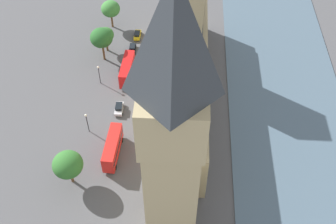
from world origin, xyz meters
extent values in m
plane|color=#4C4C4F|center=(0.00, 0.00, 0.00)|extent=(127.21, 127.21, 0.00)
cube|color=#475B6B|center=(-27.41, 0.00, 0.12)|extent=(28.27, 114.48, 0.25)
cube|color=tan|center=(-2.00, 0.00, 6.11)|extent=(10.81, 57.21, 12.22)
cube|color=tan|center=(-2.00, -10.30, 12.93)|extent=(7.78, 7.78, 25.85)
cube|color=#2D3338|center=(-2.00, 0.00, 13.02)|extent=(8.22, 54.92, 1.60)
cone|color=tan|center=(3.00, -15.45, 13.73)|extent=(1.20, 1.20, 3.02)
cone|color=tan|center=(3.00, -5.15, 13.43)|extent=(1.20, 1.20, 2.42)
cone|color=tan|center=(3.00, 5.15, 13.74)|extent=(1.20, 1.20, 3.05)
cone|color=tan|center=(3.00, 15.45, 13.54)|extent=(1.20, 1.20, 2.65)
cone|color=tan|center=(3.00, 25.74, 13.49)|extent=(1.20, 1.20, 2.55)
cube|color=tan|center=(-0.98, 34.95, 13.53)|extent=(8.45, 8.45, 27.07)
cube|color=tan|center=(-0.98, 34.95, 31.72)|extent=(9.29, 9.29, 9.30)
cylinder|color=silver|center=(3.81, 34.95, 31.72)|extent=(0.25, 6.42, 6.42)
torus|color=black|center=(3.81, 34.95, 31.72)|extent=(0.24, 6.66, 6.66)
cylinder|color=silver|center=(-0.98, 30.15, 31.72)|extent=(6.42, 0.25, 6.42)
torus|color=black|center=(-0.98, 30.15, 31.72)|extent=(6.66, 0.24, 6.66)
pyramid|color=#2D3338|center=(-0.98, 34.95, 44.84)|extent=(9.29, 9.29, 16.94)
cube|color=gold|center=(11.90, -23.05, 0.72)|extent=(1.85, 4.29, 0.75)
cube|color=black|center=(11.90, -22.84, 1.42)|extent=(1.52, 2.41, 0.65)
cylinder|color=black|center=(12.65, -24.43, 0.34)|extent=(0.27, 0.69, 0.68)
cylinder|color=black|center=(11.07, -24.39, 0.34)|extent=(0.27, 0.69, 0.68)
cylinder|color=black|center=(12.72, -21.71, 0.34)|extent=(0.27, 0.69, 0.68)
cylinder|color=black|center=(11.14, -21.67, 0.34)|extent=(0.27, 0.69, 0.68)
cube|color=black|center=(12.57, -16.70, 0.72)|extent=(1.89, 4.39, 0.75)
cube|color=black|center=(12.58, -16.92, 1.42)|extent=(1.55, 2.47, 0.65)
cylinder|color=black|center=(11.73, -15.34, 0.34)|extent=(0.27, 0.69, 0.68)
cylinder|color=black|center=(13.34, -15.29, 0.34)|extent=(0.27, 0.69, 0.68)
cylinder|color=black|center=(11.81, -18.11, 0.34)|extent=(0.27, 0.69, 0.68)
cylinder|color=black|center=(13.41, -18.07, 0.34)|extent=(0.27, 0.69, 0.68)
cube|color=red|center=(12.57, -6.11, 2.65)|extent=(2.91, 10.59, 4.20)
cube|color=black|center=(12.57, -6.11, 2.73)|extent=(2.95, 10.19, 0.70)
cylinder|color=black|center=(11.56, -2.39, 0.55)|extent=(0.39, 1.11, 1.10)
cylinder|color=black|center=(13.86, -2.48, 0.55)|extent=(0.39, 1.11, 1.10)
cylinder|color=black|center=(11.28, -9.73, 0.55)|extent=(0.39, 1.11, 1.10)
cylinder|color=black|center=(13.57, -9.82, 0.55)|extent=(0.39, 1.11, 1.10)
cube|color=#B7B7BC|center=(13.16, 5.94, 0.72)|extent=(1.90, 4.26, 0.75)
cube|color=black|center=(13.17, 5.73, 1.42)|extent=(1.58, 2.39, 0.65)
cylinder|color=black|center=(12.30, 7.29, 0.34)|extent=(0.26, 0.68, 0.68)
cylinder|color=black|center=(13.99, 7.31, 0.34)|extent=(0.26, 0.68, 0.68)
cylinder|color=black|center=(12.34, 4.57, 0.34)|extent=(0.26, 0.68, 0.68)
cylinder|color=black|center=(14.02, 4.60, 0.34)|extent=(0.26, 0.68, 0.68)
cube|color=red|center=(12.55, 18.96, 2.65)|extent=(3.03, 10.61, 4.20)
cube|color=black|center=(12.55, 18.96, 2.73)|extent=(3.07, 10.22, 0.70)
cylinder|color=black|center=(13.51, 15.23, 0.55)|extent=(0.41, 1.12, 1.10)
cylinder|color=black|center=(11.22, 15.35, 0.55)|extent=(0.41, 1.12, 1.10)
cylinder|color=black|center=(13.89, 22.57, 0.55)|extent=(0.41, 1.12, 1.10)
cylinder|color=black|center=(11.59, 22.69, 0.55)|extent=(0.41, 1.12, 1.10)
cylinder|color=maroon|center=(6.59, -18.86, 0.64)|extent=(0.53, 0.53, 1.28)
sphere|color=#8C6647|center=(6.59, -18.86, 1.40)|extent=(0.25, 0.25, 0.25)
cube|color=maroon|center=(6.85, -18.94, 0.70)|extent=(0.18, 0.31, 0.23)
cylinder|color=brown|center=(19.60, -16.64, 1.82)|extent=(0.56, 0.56, 3.63)
ellipsoid|color=#2D6628|center=(19.60, -16.64, 5.34)|extent=(4.54, 4.54, 3.86)
cylinder|color=brown|center=(19.84, -27.69, 2.06)|extent=(0.56, 0.56, 4.12)
ellipsoid|color=#387533|center=(19.84, -27.69, 6.16)|extent=(5.43, 5.43, 4.61)
cylinder|color=brown|center=(19.82, -12.80, 2.52)|extent=(0.56, 0.56, 5.04)
ellipsoid|color=#235623|center=(19.82, -12.80, 7.26)|extent=(5.92, 5.92, 5.03)
cylinder|color=brown|center=(20.06, 26.20, 1.84)|extent=(0.56, 0.56, 3.69)
ellipsoid|color=#2D6628|center=(20.06, 26.20, 6.00)|extent=(6.15, 6.15, 5.23)
cylinder|color=black|center=(19.28, -3.38, 2.57)|extent=(0.18, 0.18, 5.15)
sphere|color=#F2EAC6|center=(19.28, -3.38, 5.43)|extent=(0.56, 0.56, 0.56)
cylinder|color=black|center=(19.19, 12.67, 2.63)|extent=(0.18, 0.18, 5.26)
sphere|color=#F2EAC6|center=(19.19, 12.67, 5.54)|extent=(0.56, 0.56, 0.56)
camera|label=1|loc=(-2.46, 71.06, 72.45)|focal=43.43mm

